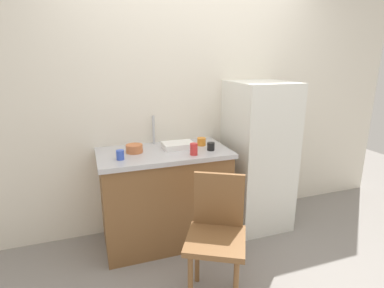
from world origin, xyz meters
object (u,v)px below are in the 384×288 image
refrigerator (258,156)px  cup_red (194,149)px  cup_blue (120,155)px  cup_black (211,146)px  chair (217,232)px  dish_tray (178,145)px  cup_orange (201,142)px  terracotta_bowl (134,149)px

refrigerator → cup_red: size_ratio=14.48×
cup_blue → cup_black: bearing=-0.3°
refrigerator → chair: (-0.80, -0.80, -0.23)m
refrigerator → cup_blue: refrigerator is taller
dish_tray → cup_orange: size_ratio=3.43×
refrigerator → chair: refrigerator is taller
dish_tray → cup_red: size_ratio=2.78×
dish_tray → cup_red: cup_red is taller
refrigerator → terracotta_bowl: 1.23m
cup_orange → chair: bearing=-103.8°
chair → cup_blue: (-0.56, 0.68, 0.42)m
dish_tray → cup_blue: size_ratio=3.61×
cup_orange → refrigerator: bearing=-4.7°
refrigerator → cup_orange: (-0.59, 0.05, 0.19)m
cup_red → cup_black: cup_red is taller
terracotta_bowl → cup_blue: (-0.14, -0.16, 0.00)m
cup_blue → chair: bearing=-50.4°
cup_red → cup_blue: size_ratio=1.30×
cup_orange → cup_black: 0.18m
chair → terracotta_bowl: 1.02m
cup_orange → cup_blue: bearing=-167.2°
chair → terracotta_bowl: terracotta_bowl is taller
dish_tray → cup_blue: cup_blue is taller
chair → cup_orange: 0.97m
terracotta_bowl → cup_blue: cup_blue is taller
cup_orange → cup_black: bearing=-83.3°
dish_tray → cup_black: (0.25, -0.17, 0.01)m
refrigerator → cup_orange: refrigerator is taller
dish_tray → chair: bearing=-88.5°
chair → cup_black: size_ratio=12.63×
refrigerator → chair: bearing=-134.8°
refrigerator → cup_black: 0.61m
cup_black → refrigerator: bearing=13.0°
cup_black → terracotta_bowl: bearing=166.2°
chair → cup_blue: cup_blue is taller
dish_tray → cup_red: bearing=-75.4°
refrigerator → cup_red: refrigerator is taller
refrigerator → terracotta_bowl: size_ratio=10.11×
cup_blue → dish_tray: bearing=16.9°
refrigerator → cup_orange: bearing=175.3°
dish_tray → terracotta_bowl: terracotta_bowl is taller
refrigerator → terracotta_bowl: refrigerator is taller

